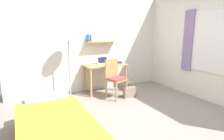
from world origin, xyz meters
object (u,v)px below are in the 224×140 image
at_px(standing_lamp, 68,39).
at_px(book_stack, 118,62).
at_px(water_bottle, 91,61).
at_px(desk, 105,69).
at_px(laptop, 103,62).
at_px(bed, 55,132).
at_px(handbag, 130,92).
at_px(desk_chair, 115,77).

xyz_separation_m(standing_lamp, book_stack, (1.34, 0.09, -0.65)).
bearing_deg(water_bottle, desk, 5.19).
bearing_deg(standing_lamp, laptop, 9.35).
relative_size(bed, laptop, 6.43).
bearing_deg(book_stack, bed, -136.84).
relative_size(desk, handbag, 2.61).
bearing_deg(laptop, bed, -129.68).
distance_m(desk, desk_chair, 0.52).
bearing_deg(book_stack, laptop, 170.74).
xyz_separation_m(bed, laptop, (1.65, 1.99, 0.55)).
bearing_deg(book_stack, desk, -178.18).
bearing_deg(laptop, book_stack, -9.26).
height_order(desk, standing_lamp, standing_lamp).
distance_m(bed, handbag, 2.36).
xyz_separation_m(bed, handbag, (2.01, 1.24, -0.10)).
bearing_deg(desk, book_stack, 1.82).
bearing_deg(book_stack, water_bottle, -176.47).
bearing_deg(desk, water_bottle, -174.81).
xyz_separation_m(laptop, water_bottle, (-0.38, -0.11, 0.07)).
height_order(standing_lamp, handbag, standing_lamp).
relative_size(water_bottle, handbag, 0.58).
bearing_deg(desk_chair, laptop, 93.21).
height_order(desk, water_bottle, water_bottle).
bearing_deg(water_bottle, standing_lamp, -175.82).
relative_size(desk, laptop, 3.61).
bearing_deg(desk_chair, water_bottle, 130.98).
bearing_deg(laptop, water_bottle, -163.39).
xyz_separation_m(standing_lamp, handbag, (1.29, -0.60, -1.28)).
relative_size(desk, water_bottle, 4.51).
relative_size(bed, standing_lamp, 1.19).
relative_size(desk_chair, book_stack, 3.87).
height_order(standing_lamp, book_stack, standing_lamp).
relative_size(desk, desk_chair, 1.15).
xyz_separation_m(desk_chair, standing_lamp, (-0.97, 0.44, 0.90)).
distance_m(water_bottle, book_stack, 0.79).
xyz_separation_m(desk, book_stack, (0.39, 0.01, 0.16)).
relative_size(bed, desk, 1.78).
xyz_separation_m(bed, standing_lamp, (0.71, 1.83, 1.18)).
relative_size(water_bottle, book_stack, 0.99).
bearing_deg(desk, bed, -131.08).
height_order(standing_lamp, water_bottle, standing_lamp).
bearing_deg(desk_chair, handbag, -26.66).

